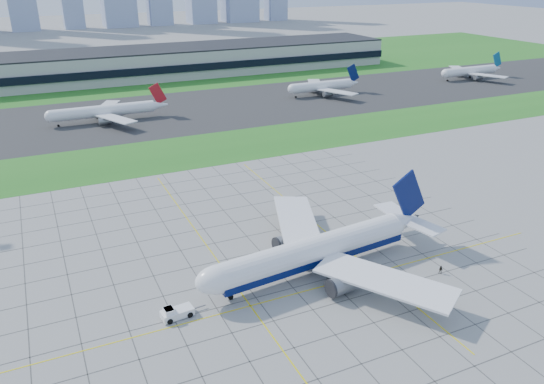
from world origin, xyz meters
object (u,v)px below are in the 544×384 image
object	(u,v)px
airliner	(316,251)
crew_near	(171,316)
distant_jet_3	(471,71)
pushback_tug	(176,312)
distant_jet_1	(105,111)
distant_jet_2	(323,86)
crew_far	(441,270)

from	to	relation	value
airliner	crew_near	size ratio (longest dim) A/B	33.22
crew_near	airliner	bearing A→B (deg)	-71.79
airliner	crew_near	world-z (taller)	airliner
crew_near	distant_jet_3	size ratio (longest dim) A/B	0.04
pushback_tug	airliner	bearing A→B (deg)	-0.05
distant_jet_1	distant_jet_2	world-z (taller)	same
pushback_tug	distant_jet_1	bearing A→B (deg)	80.12
distant_jet_1	distant_jet_2	xyz separation A→B (m)	(104.72, 5.11, -0.00)
distant_jet_2	crew_near	bearing A→B (deg)	-128.27
crew_far	distant_jet_1	world-z (taller)	distant_jet_1
crew_far	crew_near	bearing A→B (deg)	-135.77
distant_jet_2	distant_jet_3	xyz separation A→B (m)	(96.20, 0.49, 0.00)
distant_jet_2	crew_far	bearing A→B (deg)	-111.52
airliner	distant_jet_1	xyz separation A→B (m)	(-20.71, 137.77, -0.38)
crew_near	crew_far	size ratio (longest dim) A/B	0.94
distant_jet_3	distant_jet_2	bearing A→B (deg)	-179.71
pushback_tug	crew_near	bearing A→B (deg)	-164.90
airliner	crew_near	bearing A→B (deg)	-179.55
crew_near	distant_jet_2	size ratio (longest dim) A/B	0.04
pushback_tug	distant_jet_1	distance (m)	141.28
airliner	crew_far	size ratio (longest dim) A/B	31.31
airliner	distant_jet_3	bearing A→B (deg)	32.60
crew_far	distant_jet_1	xyz separation A→B (m)	(-43.76, 149.48, 3.58)
airliner	crew_far	distance (m)	26.16
crew_far	distant_jet_2	world-z (taller)	distant_jet_2
pushback_tug	distant_jet_2	world-z (taller)	distant_jet_2
crew_far	pushback_tug	bearing A→B (deg)	-136.32
crew_near	pushback_tug	bearing A→B (deg)	-57.14
crew_far	distant_jet_2	size ratio (longest dim) A/B	0.04
pushback_tug	crew_near	size ratio (longest dim) A/B	4.98
pushback_tug	crew_near	world-z (taller)	pushback_tug
distant_jet_2	airliner	bearing A→B (deg)	-120.46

